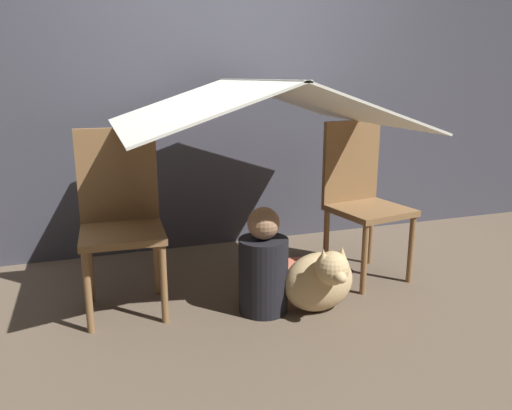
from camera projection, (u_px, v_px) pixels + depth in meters
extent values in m
plane|color=brown|center=(265.00, 304.00, 2.77)|extent=(8.80, 8.80, 0.00)
cube|color=#3D3D47|center=(212.00, 73.00, 3.49)|extent=(7.00, 0.05, 2.50)
cylinder|color=brown|center=(88.00, 293.00, 2.42)|extent=(0.04, 0.04, 0.42)
cylinder|color=brown|center=(164.00, 284.00, 2.52)|extent=(0.04, 0.04, 0.42)
cylinder|color=brown|center=(90.00, 266.00, 2.76)|extent=(0.04, 0.04, 0.42)
cylinder|color=brown|center=(157.00, 259.00, 2.86)|extent=(0.04, 0.04, 0.42)
cube|color=brown|center=(122.00, 234.00, 2.58)|extent=(0.44, 0.44, 0.04)
cube|color=brown|center=(118.00, 175.00, 2.69)|extent=(0.42, 0.05, 0.51)
cylinder|color=brown|center=(364.00, 260.00, 2.85)|extent=(0.04, 0.04, 0.42)
cylinder|color=brown|center=(411.00, 249.00, 3.02)|extent=(0.04, 0.04, 0.42)
cylinder|color=brown|center=(326.00, 242.00, 3.16)|extent=(0.04, 0.04, 0.42)
cylinder|color=brown|center=(370.00, 233.00, 3.33)|extent=(0.04, 0.04, 0.42)
cube|color=brown|center=(370.00, 210.00, 3.04)|extent=(0.49, 0.49, 0.04)
cube|color=brown|center=(351.00, 161.00, 3.13)|extent=(0.42, 0.10, 0.51)
cube|color=silver|center=(188.00, 105.00, 2.53)|extent=(0.74, 1.33, 0.25)
cube|color=silver|center=(319.00, 103.00, 2.76)|extent=(0.74, 1.33, 0.25)
cube|color=silver|center=(256.00, 80.00, 2.62)|extent=(0.04, 1.33, 0.01)
cylinder|color=black|center=(263.00, 275.00, 2.65)|extent=(0.26, 0.26, 0.41)
sphere|color=#9E7556|center=(264.00, 223.00, 2.58)|extent=(0.17, 0.17, 0.17)
ellipsoid|color=tan|center=(319.00, 282.00, 2.66)|extent=(0.39, 0.22, 0.33)
sphere|color=tan|center=(332.00, 268.00, 2.49)|extent=(0.17, 0.17, 0.17)
ellipsoid|color=tan|center=(339.00, 277.00, 2.43)|extent=(0.07, 0.09, 0.06)
cone|color=tan|center=(323.00, 256.00, 2.46)|extent=(0.06, 0.06, 0.08)
cone|color=tan|center=(342.00, 254.00, 2.49)|extent=(0.06, 0.06, 0.08)
cube|color=#CC664C|center=(280.00, 277.00, 3.02)|extent=(0.39, 0.31, 0.10)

